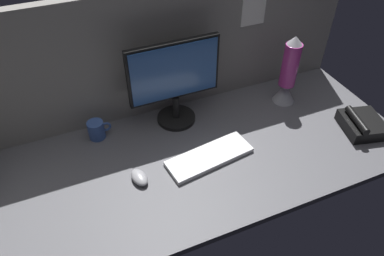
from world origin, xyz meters
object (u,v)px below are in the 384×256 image
(keyboard, at_px, (209,157))
(lava_lamp, at_px, (288,76))
(mug_ceramic_blue, at_px, (97,130))
(desk_phone, at_px, (362,124))
(monitor, at_px, (174,79))
(mouse, at_px, (139,177))

(keyboard, distance_m, lava_lamp, 0.58)
(mug_ceramic_blue, height_order, desk_phone, desk_phone)
(monitor, bearing_deg, lava_lamp, -8.06)
(keyboard, bearing_deg, desk_phone, -16.05)
(monitor, height_order, mug_ceramic_blue, monitor)
(monitor, relative_size, mouse, 4.33)
(lava_lamp, xyz_separation_m, desk_phone, (0.20, -0.33, -0.12))
(mug_ceramic_blue, xyz_separation_m, desk_phone, (1.12, -0.42, -0.01))
(mouse, relative_size, desk_phone, 0.43)
(mug_ceramic_blue, bearing_deg, mouse, -72.83)
(monitor, xyz_separation_m, keyboard, (0.04, -0.30, -0.21))
(monitor, relative_size, mug_ceramic_blue, 4.00)
(keyboard, bearing_deg, monitor, 89.11)
(keyboard, xyz_separation_m, mug_ceramic_blue, (-0.41, 0.32, 0.03))
(monitor, bearing_deg, keyboard, -83.09)
(mouse, bearing_deg, monitor, 37.60)
(monitor, relative_size, desk_phone, 1.84)
(mug_ceramic_blue, distance_m, desk_phone, 1.20)
(monitor, bearing_deg, desk_phone, -28.20)
(keyboard, height_order, mug_ceramic_blue, mug_ceramic_blue)
(mug_ceramic_blue, distance_m, lava_lamp, 0.93)
(keyboard, bearing_deg, mug_ceramic_blue, 134.21)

